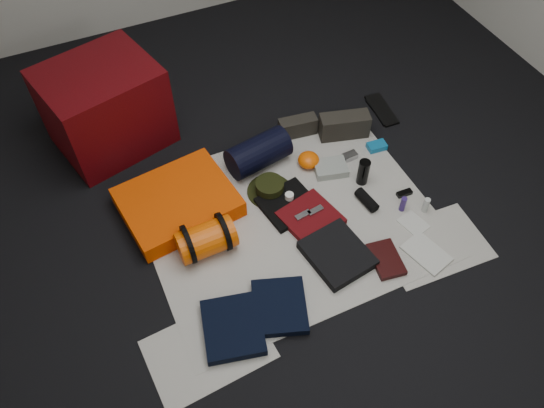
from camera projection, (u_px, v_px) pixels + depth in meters
name	position (u px, v px, depth m)	size (l,w,h in m)	color
floor	(289.00, 219.00, 3.07)	(4.50, 4.50, 0.02)	black
newspaper_mat	(289.00, 218.00, 3.06)	(1.60, 1.30, 0.01)	silver
newspaper_sheet_front_left	(208.00, 349.00, 2.57)	(0.58, 0.40, 0.00)	silver
newspaper_sheet_front_right	(433.00, 245.00, 2.94)	(0.58, 0.40, 0.00)	silver
red_cabinet	(106.00, 107.00, 3.24)	(0.65, 0.54, 0.54)	#4F0509
sleeping_pad	(178.00, 202.00, 3.05)	(0.62, 0.51, 0.11)	#F14802
stuff_sack	(206.00, 240.00, 2.85)	(0.18, 0.18, 0.31)	#EE5503
sack_strap_left	(188.00, 244.00, 2.81)	(0.22, 0.22, 0.03)	black
sack_strap_right	(223.00, 231.00, 2.86)	(0.22, 0.22, 0.03)	black
navy_duffel	(258.00, 153.00, 3.23)	(0.20, 0.20, 0.38)	black
boonie_brim	(270.00, 191.00, 3.17)	(0.27, 0.27, 0.01)	black
boonie_crown	(270.00, 187.00, 3.14)	(0.17, 0.17, 0.07)	black
hiking_boot_left	(298.00, 126.00, 3.43)	(0.25, 0.09, 0.12)	#2B2822
hiking_boot_right	(344.00, 126.00, 3.41)	(0.32, 0.12, 0.16)	#2B2822
flip_flop_left	(381.00, 109.00, 3.62)	(0.11, 0.31, 0.02)	black
flip_flop_right	(382.00, 112.00, 3.61)	(0.11, 0.28, 0.02)	black
trousers_navy_a	(233.00, 327.00, 2.61)	(0.29, 0.33, 0.05)	black
trousers_navy_b	(279.00, 307.00, 2.68)	(0.27, 0.31, 0.05)	black
trousers_charcoal	(337.00, 254.00, 2.87)	(0.30, 0.34, 0.05)	black
black_tshirt	(288.00, 204.00, 3.09)	(0.30, 0.28, 0.03)	black
red_shirt	(311.00, 218.00, 3.03)	(0.30, 0.30, 0.04)	#58090D
orange_stuff_sack	(309.00, 160.00, 3.27)	(0.13, 0.13, 0.09)	#EE5503
first_aid_pouch	(331.00, 168.00, 3.26)	(0.20, 0.15, 0.05)	gray
water_bottle	(363.00, 172.00, 3.15)	(0.07, 0.07, 0.17)	black
speaker	(367.00, 200.00, 3.09)	(0.06, 0.06, 0.16)	black
compact_camera	(350.00, 156.00, 3.33)	(0.09, 0.05, 0.04)	#9F9FA3
cyan_case	(377.00, 146.00, 3.38)	(0.12, 0.08, 0.04)	#0F6498
toiletry_purple	(403.00, 204.00, 3.05)	(0.03, 0.03, 0.10)	navy
toiletry_clear	(426.00, 205.00, 3.05)	(0.03, 0.03, 0.10)	#B8BDB8
paperback_book	(386.00, 259.00, 2.86)	(0.15, 0.23, 0.03)	black
map_booklet	(426.00, 253.00, 2.90)	(0.17, 0.24, 0.01)	#BBBBB2
map_printout	(413.00, 223.00, 3.03)	(0.12, 0.16, 0.01)	#BBBBB2
sunglasses	(404.00, 193.00, 3.15)	(0.09, 0.04, 0.02)	black
key_cluster	(216.00, 351.00, 2.55)	(0.07, 0.07, 0.01)	#9F9FA3
tape_roll	(289.00, 196.00, 3.09)	(0.05, 0.05, 0.04)	silver
energy_bar_a	(303.00, 215.00, 3.01)	(0.10, 0.04, 0.01)	#9F9FA3
energy_bar_b	(315.00, 210.00, 3.03)	(0.10, 0.04, 0.01)	#9F9FA3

